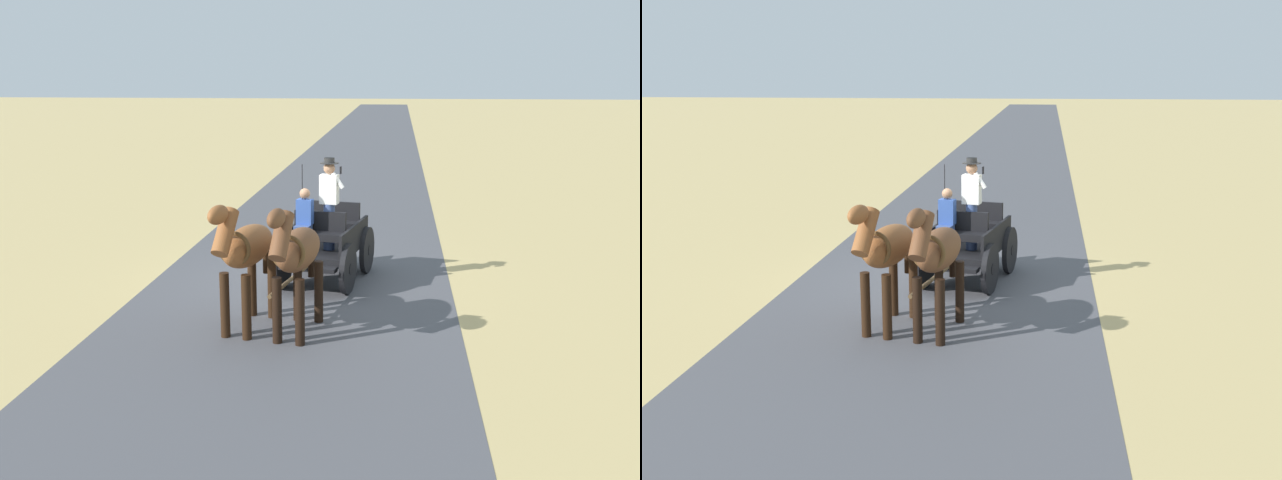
# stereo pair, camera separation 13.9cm
# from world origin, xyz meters

# --- Properties ---
(ground_plane) EXTENTS (200.00, 200.00, 0.00)m
(ground_plane) POSITION_xyz_m (0.00, 0.00, 0.00)
(ground_plane) COLOR tan
(road_surface) EXTENTS (5.90, 160.00, 0.01)m
(road_surface) POSITION_xyz_m (0.00, 0.00, 0.00)
(road_surface) COLOR #4C4C51
(road_surface) RESTS_ON ground
(horse_drawn_carriage) EXTENTS (1.84, 4.51, 2.50)m
(horse_drawn_carriage) POSITION_xyz_m (-0.48, -0.12, 0.82)
(horse_drawn_carriage) COLOR black
(horse_drawn_carriage) RESTS_ON ground
(horse_near_side) EXTENTS (0.80, 2.15, 2.21)m
(horse_near_side) POSITION_xyz_m (-0.33, 2.94, 1.32)
(horse_near_side) COLOR brown
(horse_near_side) RESTS_ON ground
(horse_off_side) EXTENTS (0.86, 2.15, 2.21)m
(horse_off_side) POSITION_xyz_m (0.51, 2.78, 1.32)
(horse_off_side) COLOR brown
(horse_off_side) RESTS_ON ground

